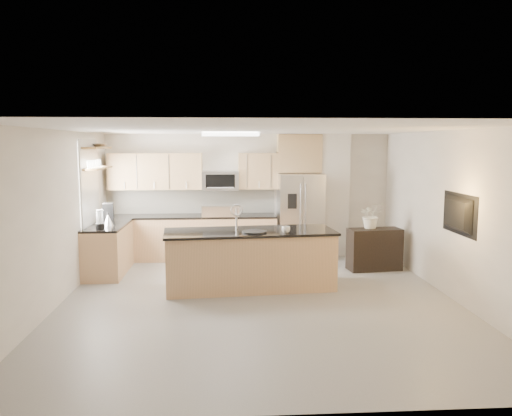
{
  "coord_description": "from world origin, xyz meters",
  "views": [
    {
      "loc": [
        -0.51,
        -7.38,
        2.39
      ],
      "look_at": [
        0.04,
        1.3,
        1.27
      ],
      "focal_mm": 35.0,
      "sensor_mm": 36.0,
      "label": 1
    }
  ],
  "objects": [
    {
      "name": "back_counter",
      "position": [
        -1.23,
        2.93,
        0.47
      ],
      "size": [
        3.55,
        0.66,
        1.44
      ],
      "color": "tan",
      "rests_on": "floor"
    },
    {
      "name": "bowl",
      "position": [
        -2.85,
        2.2,
        2.38
      ],
      "size": [
        0.41,
        0.41,
        0.08
      ],
      "primitive_type": "imported",
      "rotation": [
        0.0,
        0.0,
        -0.32
      ],
      "color": "silver",
      "rests_on": "shelf_upper"
    },
    {
      "name": "floor",
      "position": [
        0.0,
        0.0,
        0.0
      ],
      "size": [
        6.5,
        6.5,
        0.0
      ],
      "primitive_type": "plane",
      "color": "gray",
      "rests_on": "ground"
    },
    {
      "name": "wall_left",
      "position": [
        -3.0,
        0.0,
        1.3
      ],
      "size": [
        0.02,
        6.5,
        2.6
      ],
      "primitive_type": "cube",
      "color": "beige",
      "rests_on": "floor"
    },
    {
      "name": "wall_right",
      "position": [
        3.0,
        0.0,
        1.3
      ],
      "size": [
        0.02,
        6.5,
        2.6
      ],
      "primitive_type": "cube",
      "color": "beige",
      "rests_on": "floor"
    },
    {
      "name": "ceiling_fixture",
      "position": [
        -0.4,
        1.6,
        2.56
      ],
      "size": [
        1.0,
        0.5,
        0.06
      ],
      "primitive_type": "cube",
      "color": "white",
      "rests_on": "ceiling"
    },
    {
      "name": "shelf_lower",
      "position": [
        -2.85,
        1.95,
        1.95
      ],
      "size": [
        0.3,
        1.2,
        0.04
      ],
      "primitive_type": "cube",
      "color": "olive",
      "rests_on": "wall_left"
    },
    {
      "name": "upper_cabinets",
      "position": [
        -1.3,
        3.09,
        1.83
      ],
      "size": [
        3.5,
        0.33,
        0.75
      ],
      "color": "tan",
      "rests_on": "wall_back"
    },
    {
      "name": "wall_front",
      "position": [
        0.0,
        -3.25,
        1.3
      ],
      "size": [
        6.0,
        0.02,
        2.6
      ],
      "primitive_type": "cube",
      "color": "beige",
      "rests_on": "floor"
    },
    {
      "name": "kettle",
      "position": [
        -2.62,
        1.69,
        1.03
      ],
      "size": [
        0.19,
        0.19,
        0.24
      ],
      "color": "silver",
      "rests_on": "left_counter"
    },
    {
      "name": "range",
      "position": [
        -0.6,
        2.92,
        0.47
      ],
      "size": [
        0.76,
        0.64,
        1.14
      ],
      "color": "black",
      "rests_on": "floor"
    },
    {
      "name": "refrigerator",
      "position": [
        1.06,
        2.87,
        0.89
      ],
      "size": [
        0.92,
        0.78,
        1.78
      ],
      "color": "silver",
      "rests_on": "floor"
    },
    {
      "name": "window",
      "position": [
        -2.98,
        1.85,
        1.65
      ],
      "size": [
        0.04,
        1.15,
        1.65
      ],
      "color": "white",
      "rests_on": "wall_left"
    },
    {
      "name": "ceiling",
      "position": [
        0.0,
        0.0,
        2.6
      ],
      "size": [
        6.0,
        6.5,
        0.02
      ],
      "primitive_type": "cube",
      "color": "white",
      "rests_on": "wall_back"
    },
    {
      "name": "left_counter",
      "position": [
        -2.67,
        1.85,
        0.46
      ],
      "size": [
        0.66,
        1.5,
        0.92
      ],
      "color": "tan",
      "rests_on": "floor"
    },
    {
      "name": "wall_back",
      "position": [
        0.0,
        3.25,
        1.3
      ],
      "size": [
        6.0,
        0.02,
        2.6
      ],
      "primitive_type": "cube",
      "color": "beige",
      "rests_on": "floor"
    },
    {
      "name": "blender",
      "position": [
        -2.68,
        1.31,
        1.07
      ],
      "size": [
        0.15,
        0.15,
        0.34
      ],
      "color": "black",
      "rests_on": "left_counter"
    },
    {
      "name": "platter",
      "position": [
        -0.04,
        0.55,
        0.98
      ],
      "size": [
        0.48,
        0.48,
        0.02
      ],
      "primitive_type": "cylinder",
      "rotation": [
        0.0,
        0.0,
        -0.22
      ],
      "color": "black",
      "rests_on": "island"
    },
    {
      "name": "microwave",
      "position": [
        -0.6,
        3.04,
        1.63
      ],
      "size": [
        0.76,
        0.4,
        0.4
      ],
      "color": "silver",
      "rests_on": "upper_cabinets"
    },
    {
      "name": "coffee_maker",
      "position": [
        -2.69,
        2.02,
        1.1
      ],
      "size": [
        0.23,
        0.27,
        0.37
      ],
      "color": "black",
      "rests_on": "left_counter"
    },
    {
      "name": "flower_vase",
      "position": [
        2.27,
        1.84,
        1.17
      ],
      "size": [
        0.71,
        0.63,
        0.76
      ],
      "primitive_type": "imported",
      "rotation": [
        0.0,
        0.0,
        0.05
      ],
      "color": "white",
      "rests_on": "credenza"
    },
    {
      "name": "island",
      "position": [
        -0.1,
        0.73,
        0.49
      ],
      "size": [
        2.88,
        1.25,
        1.39
      ],
      "rotation": [
        0.0,
        0.0,
        0.09
      ],
      "color": "tan",
      "rests_on": "floor"
    },
    {
      "name": "shelf_upper",
      "position": [
        -2.85,
        1.95,
        2.32
      ],
      "size": [
        0.3,
        1.2,
        0.04
      ],
      "primitive_type": "cube",
      "color": "olive",
      "rests_on": "wall_left"
    },
    {
      "name": "television",
      "position": [
        2.91,
        -0.2,
        1.35
      ],
      "size": [
        0.14,
        1.08,
        0.62
      ],
      "primitive_type": "imported",
      "rotation": [
        0.0,
        0.0,
        1.57
      ],
      "color": "black",
      "rests_on": "wall_right"
    },
    {
      "name": "credenza",
      "position": [
        2.33,
        1.78,
        0.4
      ],
      "size": [
        1.04,
        0.53,
        0.79
      ],
      "primitive_type": "cube",
      "rotation": [
        0.0,
        0.0,
        0.12
      ],
      "color": "black",
      "rests_on": "floor"
    },
    {
      "name": "cup",
      "position": [
        0.46,
        0.47,
        1.02
      ],
      "size": [
        0.17,
        0.17,
        0.11
      ],
      "primitive_type": "imported",
      "rotation": [
        0.0,
        0.0,
        -0.25
      ],
      "color": "white",
      "rests_on": "island"
    },
    {
      "name": "partition_column",
      "position": [
        1.82,
        3.1,
        1.3
      ],
      "size": [
        0.6,
        0.3,
        2.6
      ],
      "primitive_type": "cube",
      "color": "silver",
      "rests_on": "floor"
    }
  ]
}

